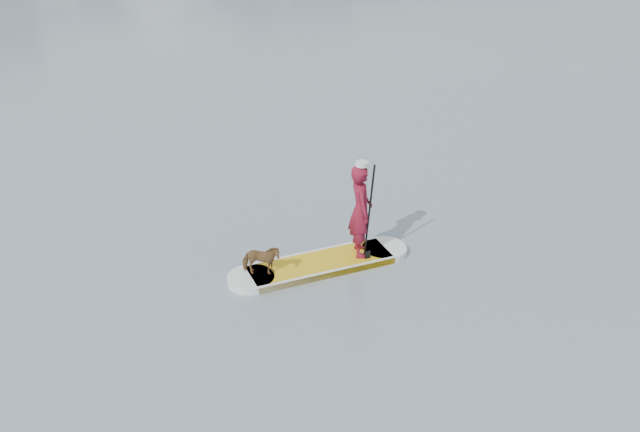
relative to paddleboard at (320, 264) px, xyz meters
name	(u,v)px	position (x,y,z in m)	size (l,w,h in m)	color
ground	(420,398)	(-0.02, -3.52, -0.06)	(140.00, 140.00, 0.00)	slate
paddleboard	(320,264)	(0.00, 0.00, 0.00)	(3.30, 0.82, 0.12)	gold
paddler	(361,211)	(0.75, 0.01, 0.89)	(0.61, 0.40, 1.67)	maroon
white_cap	(362,164)	(0.75, 0.01, 1.76)	(0.22, 0.22, 0.07)	silver
dog	(261,260)	(-1.06, -0.01, 0.33)	(0.29, 0.64, 0.54)	brown
paddle	(369,224)	(0.80, -0.23, 0.74)	(0.10, 0.30, 2.00)	black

